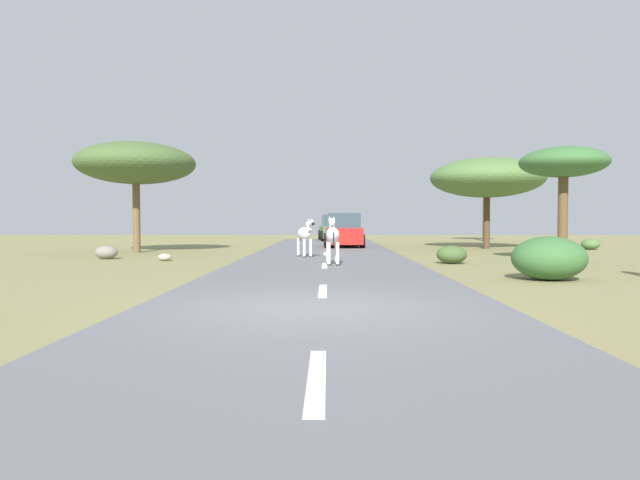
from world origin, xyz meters
The scene contains 16 objects.
ground_plane centered at (0.00, 0.00, 0.00)m, with size 90.00×90.00×0.00m, color olive.
road centered at (0.16, 0.00, 0.03)m, with size 6.00×64.00×0.05m, color slate.
lane_markings centered at (0.16, -1.00, 0.05)m, with size 0.16×56.00×0.01m.
zebra_0 centered at (-0.59, 11.98, 0.91)m, with size 0.83×1.45×1.44m.
zebra_2 centered at (0.40, 8.48, 0.95)m, with size 0.46×1.60×1.51m.
car_0 centered at (0.70, 29.11, 0.85)m, with size 2.27×4.46×1.74m.
car_1 centered at (1.07, 20.20, 0.85)m, with size 2.07×4.37×1.74m.
tree_0 centered at (8.05, 9.76, 3.28)m, with size 2.83×2.83×3.84m.
tree_1 centered at (10.98, 29.25, 4.34)m, with size 3.34×3.34×5.01m.
tree_2 centered at (-8.18, 15.59, 3.91)m, with size 5.17×5.17×4.83m.
tree_3 centered at (8.16, 18.97, 3.52)m, with size 5.58×5.58×4.51m.
bush_1 centered at (5.53, 4.50, 0.52)m, with size 1.75×1.57×1.05m, color #386633.
bush_2 centered at (12.98, 18.27, 0.26)m, with size 0.88×0.79×0.53m, color #4C7038.
bush_3 centered at (4.33, 9.51, 0.30)m, with size 1.00×0.90×0.60m, color #425B2D.
rock_1 centered at (-7.88, 11.45, 0.25)m, with size 0.82×0.64×0.50m, color gray.
rock_2 centered at (-5.47, 10.59, 0.13)m, with size 0.48×0.41×0.26m, color #A89E8C.
Camera 1 is at (0.25, -8.80, 1.43)m, focal length 31.23 mm.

